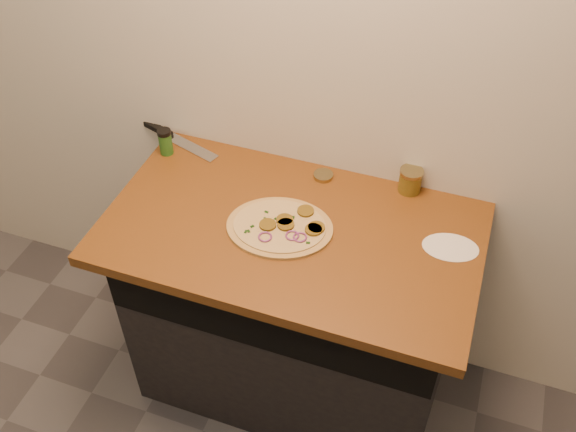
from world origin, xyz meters
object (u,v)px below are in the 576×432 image
at_px(pizza, 281,227).
at_px(salsa_jar, 410,180).
at_px(spice_shaker, 165,142).
at_px(chefs_knife, 173,137).

bearing_deg(pizza, salsa_jar, 42.71).
bearing_deg(salsa_jar, spice_shaker, -174.06).
distance_m(chefs_knife, salsa_jar, 0.88).
bearing_deg(spice_shaker, pizza, -23.65).
height_order(pizza, chefs_knife, pizza).
relative_size(chefs_knife, spice_shaker, 3.48).
relative_size(pizza, chefs_knife, 1.13).
relative_size(pizza, salsa_jar, 4.50).
xyz_separation_m(pizza, chefs_knife, (-0.54, 0.31, -0.00)).
height_order(chefs_knife, spice_shaker, spice_shaker).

